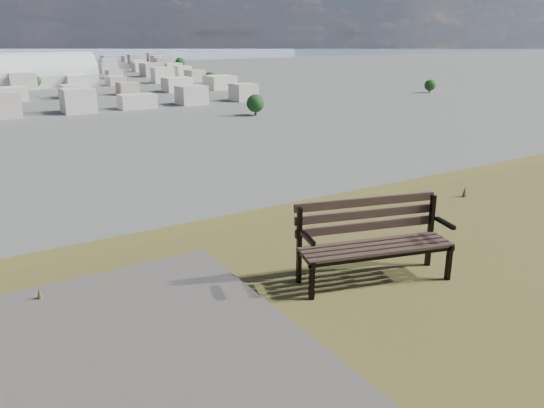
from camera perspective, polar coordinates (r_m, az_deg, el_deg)
park_bench at (r=5.56m, az=10.74°, el=-3.43°), size 1.66×0.91×0.83m
gravel_patch at (r=4.26m, az=-13.39°, el=-17.38°), size 2.68×3.80×0.08m
arena at (r=317.26m, az=-23.74°, el=12.45°), size 57.80×27.18×23.85m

